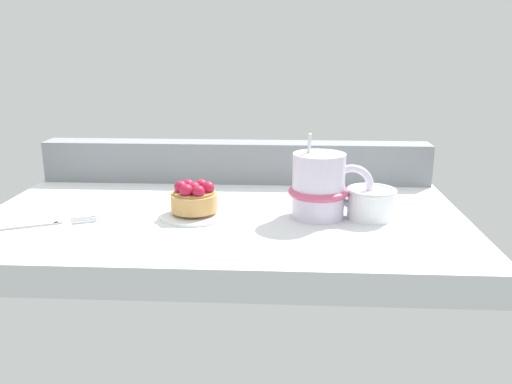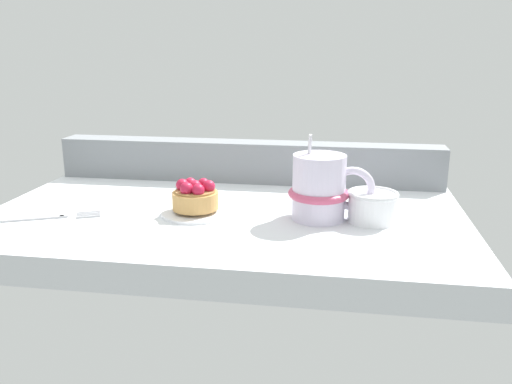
% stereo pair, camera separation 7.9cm
% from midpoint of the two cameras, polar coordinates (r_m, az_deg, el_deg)
% --- Properties ---
extents(ground_plane, '(0.73, 0.44, 0.04)m').
position_cam_midpoint_polar(ground_plane, '(0.83, -6.09, -3.51)').
color(ground_plane, silver).
extents(window_rail_back, '(0.71, 0.05, 0.07)m').
position_cam_midpoint_polar(window_rail_back, '(1.00, -4.45, 3.21)').
color(window_rail_back, gray).
rests_on(window_rail_back, ground_plane).
extents(dessert_plate, '(0.10, 0.10, 0.01)m').
position_cam_midpoint_polar(dessert_plate, '(0.81, -9.34, -2.31)').
color(dessert_plate, white).
rests_on(dessert_plate, ground_plane).
extents(raspberry_tart, '(0.07, 0.07, 0.05)m').
position_cam_midpoint_polar(raspberry_tart, '(0.80, -9.43, -0.66)').
color(raspberry_tart, tan).
rests_on(raspberry_tart, dessert_plate).
extents(coffee_mug, '(0.13, 0.09, 0.13)m').
position_cam_midpoint_polar(coffee_mug, '(0.79, 4.06, 0.56)').
color(coffee_mug, silver).
rests_on(coffee_mug, ground_plane).
extents(dessert_fork, '(0.15, 0.08, 0.01)m').
position_cam_midpoint_polar(dessert_fork, '(0.83, -24.65, -3.15)').
color(dessert_fork, '#B7B7BC').
rests_on(dessert_fork, ground_plane).
extents(sugar_bowl, '(0.07, 0.07, 0.05)m').
position_cam_midpoint_polar(sugar_bowl, '(0.80, 9.38, -1.13)').
color(sugar_bowl, white).
rests_on(sugar_bowl, ground_plane).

